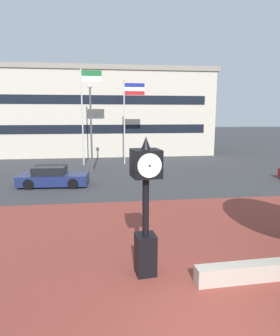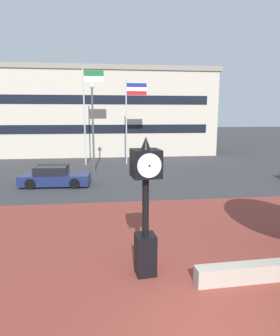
{
  "view_description": "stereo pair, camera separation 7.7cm",
  "coord_description": "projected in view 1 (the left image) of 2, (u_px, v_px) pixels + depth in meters",
  "views": [
    {
      "loc": [
        -2.16,
        -5.53,
        4.45
      ],
      "look_at": [
        -1.12,
        2.53,
        2.99
      ],
      "focal_mm": 31.79,
      "sensor_mm": 36.0,
      "label": 1
    },
    {
      "loc": [
        -2.08,
        -5.54,
        4.45
      ],
      "look_at": [
        -1.12,
        2.53,
        2.99
      ],
      "focal_mm": 31.79,
      "sensor_mm": 36.0,
      "label": 2
    }
  ],
  "objects": [
    {
      "name": "street_lamp_post",
      "position": [
        91.0,
        119.0,
        22.77
      ],
      "size": [
        0.36,
        0.36,
        6.75
      ],
      "color": "#4C4C51",
      "rests_on": "ground"
    },
    {
      "name": "civic_building",
      "position": [
        96.0,
        112.0,
        37.38
      ],
      "size": [
        26.24,
        14.68,
        9.44
      ],
      "color": "beige",
      "rests_on": "ground"
    },
    {
      "name": "flagpole_secondary",
      "position": [
        127.0,
        113.0,
        26.45
      ],
      "size": [
        1.89,
        0.14,
        7.46
      ],
      "color": "silver",
      "rests_on": "ground"
    },
    {
      "name": "flagpole_primary",
      "position": [
        85.0,
        107.0,
        25.89
      ],
      "size": [
        1.83,
        0.14,
        8.48
      ],
      "color": "silver",
      "rests_on": "ground"
    },
    {
      "name": "street_clock",
      "position": [
        146.0,
        204.0,
        8.08
      ],
      "size": [
        0.82,
        0.86,
        3.89
      ],
      "rotation": [
        0.0,
        0.0,
        0.1
      ],
      "color": "black",
      "rests_on": "ground"
    },
    {
      "name": "ground_plane",
      "position": [
        206.0,
        322.0,
        6.46
      ],
      "size": [
        200.0,
        200.0,
        0.0
      ],
      "primitive_type": "plane",
      "color": "#38383A"
    },
    {
      "name": "planter_wall",
      "position": [
        252.0,
        272.0,
        8.07
      ],
      "size": [
        3.21,
        0.54,
        0.5
      ],
      "primitive_type": "cube",
      "rotation": [
        0.0,
        0.0,
        0.04
      ],
      "color": "#ADA393",
      "rests_on": "ground"
    },
    {
      "name": "plaza_brick_paving",
      "position": [
        176.0,
        263.0,
        9.05
      ],
      "size": [
        44.0,
        13.32,
        0.01
      ],
      "primitive_type": "cube",
      "color": "brown",
      "rests_on": "ground"
    },
    {
      "name": "car_street_near",
      "position": [
        53.0,
        177.0,
        18.73
      ],
      "size": [
        4.36,
        2.06,
        1.28
      ],
      "rotation": [
        0.0,
        0.0,
        4.66
      ],
      "color": "navy",
      "rests_on": "ground"
    }
  ]
}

